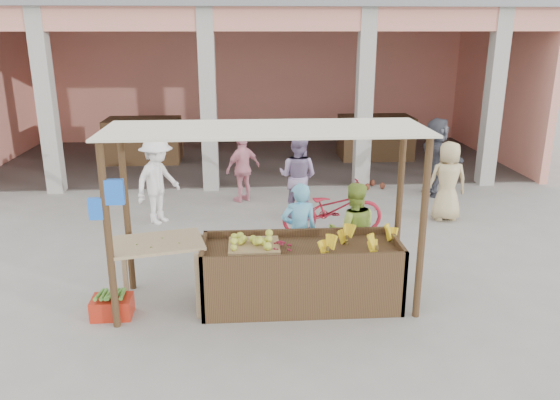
{
  "coord_description": "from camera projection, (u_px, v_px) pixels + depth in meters",
  "views": [
    {
      "loc": [
        -0.22,
        -6.6,
        3.55
      ],
      "look_at": [
        0.3,
        1.2,
        1.09
      ],
      "focal_mm": 35.0,
      "sensor_mm": 36.0,
      "label": 1
    }
  ],
  "objects": [
    {
      "name": "market_building",
      "position": [
        253.0,
        61.0,
        15.05
      ],
      "size": [
        14.4,
        6.4,
        4.2
      ],
      "color": "#E88A79",
      "rests_on": "ground"
    },
    {
      "name": "berry_heap",
      "position": [
        280.0,
        245.0,
        7.06
      ],
      "size": [
        0.43,
        0.35,
        0.14
      ],
      "primitive_type": "ellipsoid",
      "color": "maroon",
      "rests_on": "fruit_stall"
    },
    {
      "name": "shopper_c",
      "position": [
        448.0,
        177.0,
        10.39
      ],
      "size": [
        0.82,
        0.54,
        1.7
      ],
      "primitive_type": "imported",
      "rotation": [
        0.0,
        0.0,
        3.14
      ],
      "color": "tan",
      "rests_on": "ground"
    },
    {
      "name": "red_crate",
      "position": [
        112.0,
        307.0,
        7.01
      ],
      "size": [
        0.51,
        0.37,
        0.26
      ],
      "primitive_type": "cube",
      "rotation": [
        0.0,
        0.0,
        0.01
      ],
      "color": "#AF2412",
      "rests_on": "ground"
    },
    {
      "name": "fruit_stall",
      "position": [
        301.0,
        276.0,
        7.28
      ],
      "size": [
        2.6,
        0.95,
        0.8
      ],
      "primitive_type": "cube",
      "color": "#48351D",
      "rests_on": "ground"
    },
    {
      "name": "shopper_b",
      "position": [
        243.0,
        166.0,
        11.54
      ],
      "size": [
        1.02,
        0.94,
        1.55
      ],
      "primitive_type": "imported",
      "rotation": [
        0.0,
        0.0,
        3.79
      ],
      "color": "pink",
      "rests_on": "ground"
    },
    {
      "name": "shopper_a",
      "position": [
        157.0,
        177.0,
        10.21
      ],
      "size": [
        1.12,
        1.27,
        1.78
      ],
      "primitive_type": "imported",
      "rotation": [
        0.0,
        0.0,
        0.97
      ],
      "color": "white",
      "rests_on": "ground"
    },
    {
      "name": "vendor_green",
      "position": [
        353.0,
        229.0,
        7.92
      ],
      "size": [
        0.77,
        0.47,
        1.55
      ],
      "primitive_type": "imported",
      "rotation": [
        0.0,
        0.0,
        3.09
      ],
      "color": "#99B740",
      "rests_on": "ground"
    },
    {
      "name": "melon_tray",
      "position": [
        254.0,
        242.0,
        7.13
      ],
      "size": [
        0.66,
        0.58,
        0.18
      ],
      "color": "#997C4F",
      "rests_on": "fruit_stall"
    },
    {
      "name": "plantain_bundle",
      "position": [
        111.0,
        295.0,
        6.96
      ],
      "size": [
        0.39,
        0.28,
        0.08
      ],
      "primitive_type": null,
      "color": "#508B32",
      "rests_on": "red_crate"
    },
    {
      "name": "produce_sacks",
      "position": [
        370.0,
        175.0,
        12.6
      ],
      "size": [
        1.03,
        0.77,
        0.62
      ],
      "color": "maroon",
      "rests_on": "ground"
    },
    {
      "name": "shopper_f",
      "position": [
        298.0,
        173.0,
        10.55
      ],
      "size": [
        1.0,
        0.85,
        1.78
      ],
      "primitive_type": "imported",
      "rotation": [
        0.0,
        0.0,
        2.66
      ],
      "color": "#8E78A1",
      "rests_on": "ground"
    },
    {
      "name": "side_table",
      "position": [
        158.0,
        252.0,
        7.07
      ],
      "size": [
        1.29,
        1.01,
        0.93
      ],
      "rotation": [
        0.0,
        0.0,
        0.23
      ],
      "color": "tan",
      "rests_on": "ground"
    },
    {
      "name": "banana_heap",
      "position": [
        359.0,
        241.0,
        7.13
      ],
      "size": [
        1.08,
        0.59,
        0.2
      ],
      "primitive_type": null,
      "color": "yellow",
      "rests_on": "fruit_stall"
    },
    {
      "name": "papaya_pile",
      "position": [
        157.0,
        235.0,
        7.0
      ],
      "size": [
        0.68,
        0.39,
        0.19
      ],
      "primitive_type": null,
      "color": "#51862B",
      "rests_on": "side_table"
    },
    {
      "name": "stall_awning",
      "position": [
        261.0,
        160.0,
        6.83
      ],
      "size": [
        4.09,
        1.35,
        2.39
      ],
      "color": "#48351D",
      "rests_on": "ground"
    },
    {
      "name": "ground",
      "position": [
        264.0,
        304.0,
        7.36
      ],
      "size": [
        60.0,
        60.0,
        0.0
      ],
      "primitive_type": "plane",
      "color": "gray",
      "rests_on": "ground"
    },
    {
      "name": "vendor_blue",
      "position": [
        299.0,
        229.0,
        7.91
      ],
      "size": [
        0.63,
        0.49,
        1.57
      ],
      "primitive_type": "imported",
      "rotation": [
        0.0,
        0.0,
        3.25
      ],
      "color": "#64C0EB",
      "rests_on": "ground"
    },
    {
      "name": "shopper_d",
      "position": [
        436.0,
        155.0,
        11.97
      ],
      "size": [
        0.92,
        1.76,
        1.82
      ],
      "primitive_type": "imported",
      "rotation": [
        0.0,
        0.0,
        1.71
      ],
      "color": "#43454F",
      "rests_on": "ground"
    },
    {
      "name": "motorcycle",
      "position": [
        332.0,
        208.0,
        9.74
      ],
      "size": [
        0.75,
        1.93,
        0.99
      ],
      "primitive_type": "imported",
      "rotation": [
        0.0,
        0.0,
        1.62
      ],
      "color": "maroon",
      "rests_on": "ground"
    }
  ]
}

